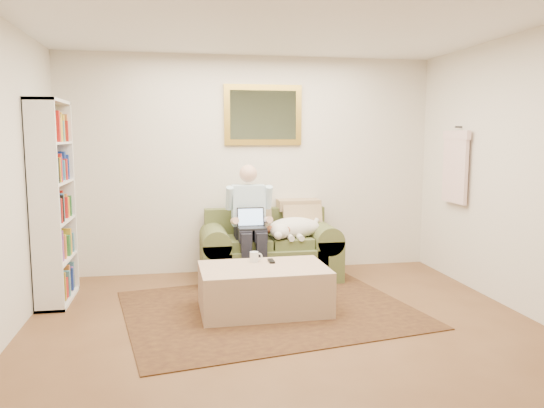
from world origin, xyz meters
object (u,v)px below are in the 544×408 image
object	(u,v)px
laptop	(251,223)
ottoman	(264,289)
sofa	(269,255)
coffee_mug	(254,257)
seated_man	(251,225)
sleeping_dog	(294,228)
bookshelf	(53,202)

from	to	relation	value
laptop	ottoman	bearing A→B (deg)	-91.20
sofa	ottoman	bearing A→B (deg)	-102.50
sofa	coffee_mug	distance (m)	1.03
laptop	seated_man	bearing A→B (deg)	90.00
sofa	laptop	size ratio (longest dim) A/B	5.15
sofa	laptop	xyz separation A→B (m)	(-0.24, -0.21, 0.42)
sleeping_dog	coffee_mug	bearing A→B (deg)	-124.46
seated_man	bookshelf	distance (m)	2.06
laptop	coffee_mug	distance (m)	0.78
sofa	laptop	bearing A→B (deg)	-138.98
sofa	bookshelf	size ratio (longest dim) A/B	0.79
sofa	bookshelf	distance (m)	2.41
sleeping_dog	coffee_mug	world-z (taller)	sleeping_dog
coffee_mug	bookshelf	world-z (taller)	bookshelf
laptop	bookshelf	distance (m)	2.05
coffee_mug	bookshelf	size ratio (longest dim) A/B	0.05
ottoman	seated_man	bearing A→B (deg)	88.87
bookshelf	ottoman	bearing A→B (deg)	-19.15
coffee_mug	seated_man	bearing A→B (deg)	84.37
laptop	ottoman	size ratio (longest dim) A/B	0.26
sofa	ottoman	size ratio (longest dim) A/B	1.33
sleeping_dog	sofa	bearing A→B (deg)	164.26
ottoman	bookshelf	xyz separation A→B (m)	(-1.99, 0.69, 0.78)
seated_man	ottoman	world-z (taller)	seated_man
bookshelf	sofa	bearing A→B (deg)	11.71
seated_man	bookshelf	bearing A→B (deg)	-170.92
sofa	seated_man	bearing A→B (deg)	-148.55
seated_man	sleeping_dog	bearing A→B (deg)	7.13
ottoman	bookshelf	distance (m)	2.25
ottoman	bookshelf	world-z (taller)	bookshelf
laptop	sleeping_dog	bearing A→B (deg)	13.64
laptop	sleeping_dog	distance (m)	0.54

